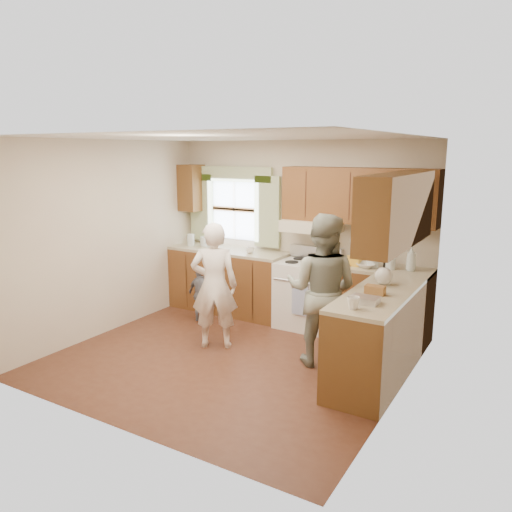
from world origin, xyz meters
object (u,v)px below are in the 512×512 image
Objects in this scene: stove at (308,293)px; woman_right at (322,290)px; woman_left at (214,286)px; child at (201,294)px.

woman_right is at bearing -58.14° from stove.
woman_left is 1.32m from woman_right.
stove is 0.69× the size of woman_left.
woman_right is 2.09m from child.
woman_right is (1.30, 0.21, 0.08)m from woman_left.
stove is 1.48m from child.
child is at bearing -71.96° from woman_left.
woman_left is 1.96× the size of child.
child is at bearing -156.73° from stove.
woman_left is (-0.67, -1.23, 0.30)m from stove.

